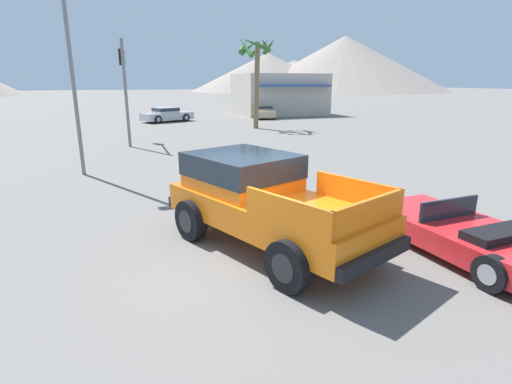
{
  "coord_description": "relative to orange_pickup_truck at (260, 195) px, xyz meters",
  "views": [
    {
      "loc": [
        -2.62,
        -7.06,
        3.42
      ],
      "look_at": [
        0.29,
        1.25,
        0.96
      ],
      "focal_mm": 28.0,
      "sensor_mm": 36.0,
      "label": 1
    }
  ],
  "objects": [
    {
      "name": "street_lamp_post",
      "position": [
        -4.06,
        8.4,
        3.96
      ],
      "size": [
        0.9,
        0.24,
        8.52
      ],
      "color": "slate",
      "rests_on": "ground_plane"
    },
    {
      "name": "orange_pickup_truck",
      "position": [
        0.0,
        0.0,
        0.0
      ],
      "size": [
        3.74,
        5.48,
        1.89
      ],
      "rotation": [
        0.0,
        0.0,
        0.38
      ],
      "color": "orange",
      "rests_on": "ground_plane"
    },
    {
      "name": "parked_car_silver",
      "position": [
        1.48,
        27.75,
        -0.47
      ],
      "size": [
        4.67,
        3.27,
        1.22
      ],
      "rotation": [
        0.0,
        0.0,
        5.11
      ],
      "color": "#B7BABF",
      "rests_on": "ground_plane"
    },
    {
      "name": "distant_mountain_range",
      "position": [
        -6.08,
        112.24,
        7.29
      ],
      "size": [
        199.27,
        76.35,
        18.82
      ],
      "color": "gray",
      "rests_on": "ground_plane"
    },
    {
      "name": "parked_car_tan",
      "position": [
        10.53,
        28.41,
        -0.48
      ],
      "size": [
        2.64,
        4.6,
        1.19
      ],
      "rotation": [
        0.0,
        0.0,
        2.93
      ],
      "color": "tan",
      "rests_on": "ground_plane"
    },
    {
      "name": "red_convertible_car",
      "position": [
        3.74,
        -1.93,
        -0.69
      ],
      "size": [
        2.19,
        4.26,
        1.04
      ],
      "rotation": [
        0.0,
        0.0,
        0.06
      ],
      "color": "red",
      "rests_on": "ground_plane"
    },
    {
      "name": "storefront_building",
      "position": [
        13.7,
        32.13,
        0.97
      ],
      "size": [
        8.55,
        7.68,
        4.11
      ],
      "color": "#BCB2A3",
      "rests_on": "ground_plane"
    },
    {
      "name": "traffic_light_main",
      "position": [
        -2.1,
        16.2,
        2.76
      ],
      "size": [
        0.38,
        3.83,
        5.49
      ],
      "rotation": [
        0.0,
        0.0,
        1.57
      ],
      "color": "slate",
      "rests_on": "ground_plane"
    },
    {
      "name": "ground_plane",
      "position": [
        -0.15,
        -0.59,
        -1.09
      ],
      "size": [
        320.0,
        320.0,
        0.0
      ],
      "primitive_type": "plane",
      "color": "slate"
    },
    {
      "name": "palm_tree_tall",
      "position": [
        7.11,
        20.6,
        3.81
      ],
      "size": [
        2.65,
        2.81,
        6.45
      ],
      "color": "brown",
      "rests_on": "ground_plane"
    }
  ]
}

